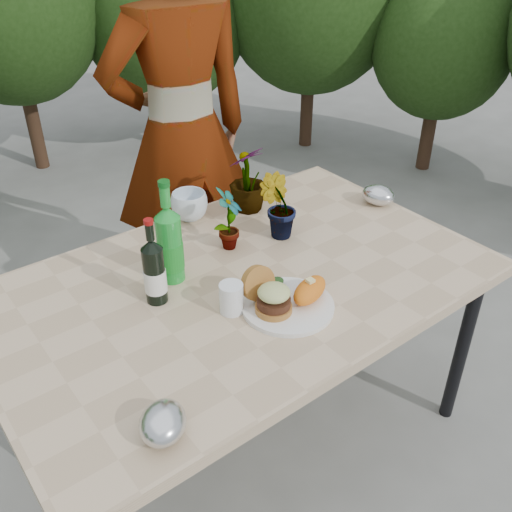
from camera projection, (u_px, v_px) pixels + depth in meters
ground at (244, 434)px, 2.25m from camera, size 80.00×80.00×0.00m
patio_table at (241, 293)px, 1.87m from camera, size 1.60×1.00×0.75m
shrub_hedge at (72, 53)px, 2.82m from camera, size 6.89×5.01×2.04m
dinner_plate at (288, 306)px, 1.71m from camera, size 0.28×0.28×0.01m
burger_stack at (270, 295)px, 1.67m from camera, size 0.11×0.16×0.11m
sweet_potato at (310, 290)px, 1.71m from camera, size 0.17×0.12×0.06m
grilled_veg at (273, 284)px, 1.77m from camera, size 0.08×0.05×0.03m
wine_bottle at (154, 272)px, 1.69m from camera, size 0.07×0.07×0.28m
sparkling_water at (170, 245)px, 1.77m from camera, size 0.08×0.08×0.35m
plastic_cup at (231, 298)px, 1.68m from camera, size 0.07×0.07×0.09m
seedling_left at (229, 219)px, 1.93m from camera, size 0.15×0.14×0.23m
seedling_mid at (278, 207)px, 2.00m from camera, size 0.16×0.17×0.23m
seedling_right at (248, 179)px, 2.17m from camera, size 0.17×0.17×0.26m
blue_bowl at (189, 206)px, 2.15m from camera, size 0.17×0.17×0.11m
foil_packet_left at (163, 423)px, 1.30m from camera, size 0.17×0.17×0.08m
foil_packet_right at (378, 195)px, 2.25m from camera, size 0.15×0.16×0.08m
person at (182, 136)px, 2.43m from camera, size 0.72×0.52×1.84m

